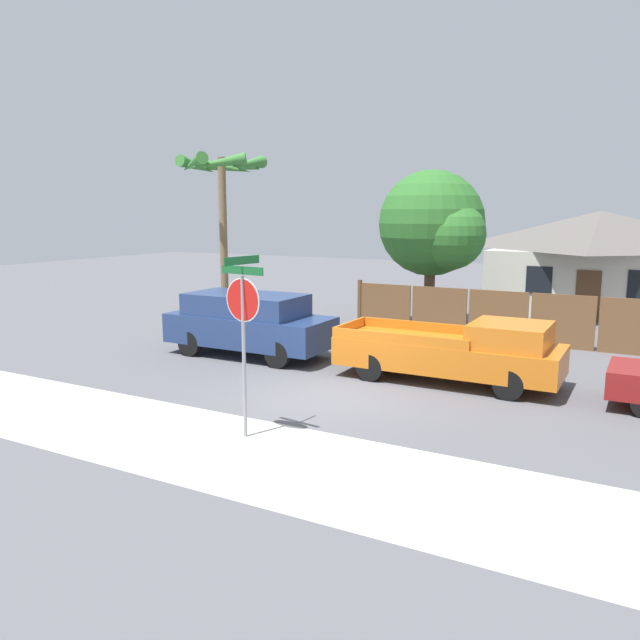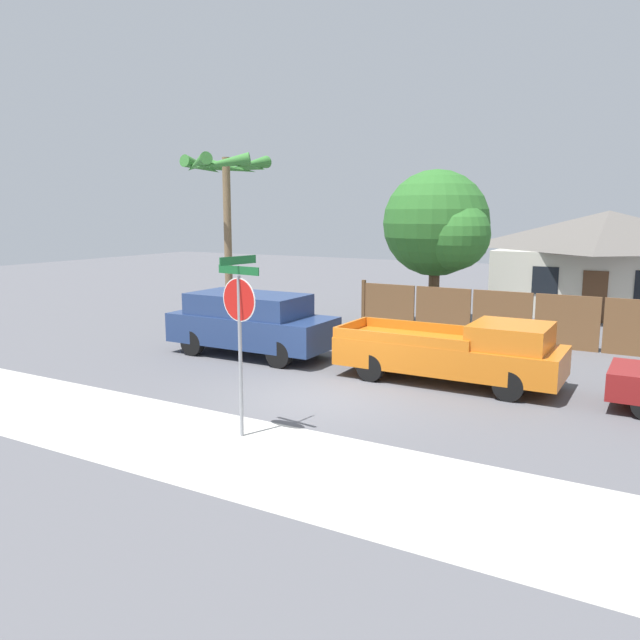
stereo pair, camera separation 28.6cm
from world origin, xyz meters
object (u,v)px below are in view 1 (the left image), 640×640
at_px(orange_pickup, 457,351).
at_px(stop_sign, 243,314).
at_px(house, 598,259).
at_px(oak_tree, 435,226).
at_px(palm_tree, 222,179).
at_px(red_suv, 249,322).

relative_size(orange_pickup, stop_sign, 1.62).
distance_m(house, stop_sign, 20.64).
xyz_separation_m(oak_tree, orange_pickup, (3.06, -7.23, -2.92)).
bearing_deg(orange_pickup, palm_tree, 160.44).
bearing_deg(house, red_suv, -119.25).
height_order(house, palm_tree, palm_tree).
bearing_deg(stop_sign, oak_tree, 100.76).
bearing_deg(oak_tree, palm_tree, -150.08).
bearing_deg(red_suv, oak_tree, 65.75).
height_order(house, red_suv, house).
relative_size(red_suv, orange_pickup, 0.90).
relative_size(palm_tree, orange_pickup, 1.13).
relative_size(house, stop_sign, 2.59).
xyz_separation_m(red_suv, stop_sign, (3.88, -5.65, 1.35)).
bearing_deg(house, stop_sign, -101.93).
height_order(house, oak_tree, oak_tree).
bearing_deg(stop_sign, house, 85.88).
relative_size(oak_tree, palm_tree, 0.92).
height_order(oak_tree, red_suv, oak_tree).
bearing_deg(orange_pickup, red_suv, 179.72).
height_order(palm_tree, red_suv, palm_tree).
relative_size(house, oak_tree, 1.54).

